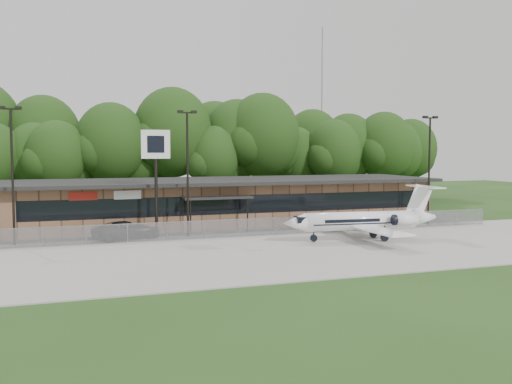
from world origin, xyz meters
name	(u,v)px	position (x,y,z in m)	size (l,w,h in m)	color
ground	(338,275)	(0.00, 0.00, 0.00)	(160.00, 160.00, 0.00)	#233F16
apron	(285,251)	(0.00, 8.00, 0.04)	(64.00, 18.00, 0.08)	#9E9B93
parking_lot	(236,229)	(0.00, 19.50, 0.03)	(50.00, 9.00, 0.06)	#383835
terminal	(222,201)	(0.00, 23.94, 2.18)	(41.00, 11.65, 4.30)	#875E43
fence	(252,227)	(0.00, 15.00, 0.78)	(46.00, 0.04, 1.52)	gray
treeline	(183,147)	(0.00, 42.00, 7.50)	(72.00, 12.00, 15.00)	#193E13
radio_mast	(322,113)	(22.00, 48.00, 12.50)	(0.20, 0.20, 25.00)	gray
light_pole_left	(12,165)	(-18.00, 16.50, 5.98)	(1.55, 0.30, 10.23)	black
light_pole_mid	(188,164)	(-5.00, 16.50, 5.98)	(1.55, 0.30, 10.23)	black
light_pole_right	(429,162)	(18.00, 16.50, 5.98)	(1.55, 0.30, 10.23)	black
business_jet	(365,221)	(7.59, 10.10, 1.54)	(12.83, 11.45, 4.31)	white
suv	(127,230)	(-9.83, 16.87, 0.74)	(2.45, 5.32, 1.48)	#28282A
pole_sign	(156,156)	(-7.50, 16.79, 6.62)	(2.28, 0.37, 8.66)	black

